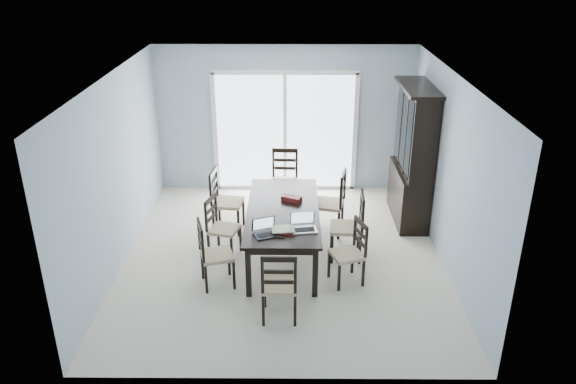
# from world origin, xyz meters

# --- Properties ---
(floor) EXTENTS (5.00, 5.00, 0.00)m
(floor) POSITION_xyz_m (0.00, 0.00, 0.00)
(floor) COLOR beige
(floor) RESTS_ON ground
(ceiling) EXTENTS (5.00, 5.00, 0.00)m
(ceiling) POSITION_xyz_m (0.00, 0.00, 2.60)
(ceiling) COLOR white
(ceiling) RESTS_ON back_wall
(back_wall) EXTENTS (4.50, 0.02, 2.60)m
(back_wall) POSITION_xyz_m (0.00, 2.50, 1.30)
(back_wall) COLOR #99ABB7
(back_wall) RESTS_ON floor
(wall_left) EXTENTS (0.02, 5.00, 2.60)m
(wall_left) POSITION_xyz_m (-2.25, 0.00, 1.30)
(wall_left) COLOR #99ABB7
(wall_left) RESTS_ON floor
(wall_right) EXTENTS (0.02, 5.00, 2.60)m
(wall_right) POSITION_xyz_m (2.25, 0.00, 1.30)
(wall_right) COLOR #99ABB7
(wall_right) RESTS_ON floor
(balcony) EXTENTS (4.50, 2.00, 0.10)m
(balcony) POSITION_xyz_m (0.00, 3.50, -0.05)
(balcony) COLOR gray
(balcony) RESTS_ON ground
(railing) EXTENTS (4.50, 0.06, 1.10)m
(railing) POSITION_xyz_m (0.00, 4.50, 0.55)
(railing) COLOR #99999E
(railing) RESTS_ON balcony
(dining_table) EXTENTS (1.00, 2.20, 0.75)m
(dining_table) POSITION_xyz_m (0.00, 0.00, 0.67)
(dining_table) COLOR black
(dining_table) RESTS_ON floor
(china_hutch) EXTENTS (0.50, 1.38, 2.20)m
(china_hutch) POSITION_xyz_m (2.02, 1.25, 1.07)
(china_hutch) COLOR black
(china_hutch) RESTS_ON floor
(sliding_door) EXTENTS (2.52, 0.05, 2.18)m
(sliding_door) POSITION_xyz_m (0.00, 2.48, 1.09)
(sliding_door) COLOR silver
(sliding_door) RESTS_ON floor
(chair_left_near) EXTENTS (0.50, 0.50, 1.06)m
(chair_left_near) POSITION_xyz_m (-0.93, -0.75, 0.56)
(chair_left_near) COLOR black
(chair_left_near) RESTS_ON floor
(chair_left_mid) EXTENTS (0.49, 0.48, 1.03)m
(chair_left_mid) POSITION_xyz_m (-0.92, 0.05, 0.54)
(chair_left_mid) COLOR black
(chair_left_mid) RESTS_ON floor
(chair_left_far) EXTENTS (0.49, 0.48, 1.15)m
(chair_left_far) POSITION_xyz_m (-0.96, 0.82, 0.61)
(chair_left_far) COLOR black
(chair_left_far) RESTS_ON floor
(chair_right_near) EXTENTS (0.49, 0.48, 1.01)m
(chair_right_near) POSITION_xyz_m (0.92, -0.63, 0.53)
(chair_right_near) COLOR black
(chair_right_near) RESTS_ON floor
(chair_right_mid) EXTENTS (0.46, 0.45, 1.14)m
(chair_right_mid) POSITION_xyz_m (0.99, -0.01, 0.60)
(chair_right_mid) COLOR black
(chair_right_mid) RESTS_ON floor
(chair_right_far) EXTENTS (0.54, 0.53, 1.17)m
(chair_right_far) POSITION_xyz_m (0.78, 0.74, 0.62)
(chair_right_far) COLOR black
(chair_right_far) RESTS_ON floor
(chair_end_near) EXTENTS (0.41, 0.43, 1.09)m
(chair_end_near) POSITION_xyz_m (-0.02, -1.53, 0.58)
(chair_end_near) COLOR black
(chair_end_near) RESTS_ON floor
(chair_end_far) EXTENTS (0.46, 0.47, 1.17)m
(chair_end_far) POSITION_xyz_m (0.00, 1.70, 0.62)
(chair_end_far) COLOR black
(chair_end_far) RESTS_ON floor
(laptop_dark) EXTENTS (0.36, 0.31, 0.21)m
(laptop_dark) POSITION_xyz_m (-0.20, -0.77, 0.80)
(laptop_dark) COLOR black
(laptop_dark) RESTS_ON dining_table
(laptop_silver) EXTENTS (0.36, 0.27, 0.22)m
(laptop_silver) POSITION_xyz_m (0.28, -0.63, 0.80)
(laptop_silver) COLOR #BCBCBE
(laptop_silver) RESTS_ON dining_table
(book_stack) EXTENTS (0.32, 0.26, 0.05)m
(book_stack) POSITION_xyz_m (0.01, -0.67, 0.77)
(book_stack) COLOR maroon
(book_stack) RESTS_ON dining_table
(cell_phone) EXTENTS (0.12, 0.08, 0.01)m
(cell_phone) POSITION_xyz_m (-0.03, -0.83, 0.76)
(cell_phone) COLOR black
(cell_phone) RESTS_ON dining_table
(game_box) EXTENTS (0.31, 0.24, 0.07)m
(game_box) POSITION_xyz_m (0.12, 0.28, 0.78)
(game_box) COLOR #521210
(game_box) RESTS_ON dining_table
(hot_tub) EXTENTS (2.09, 1.88, 1.05)m
(hot_tub) POSITION_xyz_m (-0.58, 3.66, 0.53)
(hot_tub) COLOR brown
(hot_tub) RESTS_ON balcony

